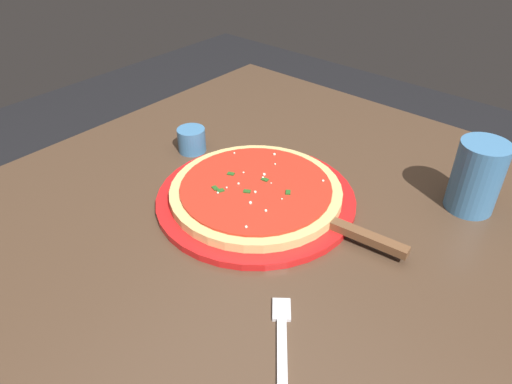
{
  "coord_description": "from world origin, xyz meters",
  "views": [
    {
      "loc": [
        -0.51,
        -0.43,
        1.25
      ],
      "look_at": [
        -0.01,
        -0.0,
        0.79
      ],
      "focal_mm": 33.24,
      "sensor_mm": 36.0,
      "label": 1
    }
  ],
  "objects_px": {
    "cup_tall_drink": "(477,177)",
    "fork": "(282,350)",
    "pizza": "(256,191)",
    "serving_plate": "(256,199)",
    "pizza_server": "(342,228)",
    "cup_small_sauce": "(192,140)"
  },
  "relations": [
    {
      "from": "pizza_server",
      "to": "cup_tall_drink",
      "type": "xyz_separation_m",
      "value": [
        0.21,
        -0.12,
        0.04
      ]
    },
    {
      "from": "cup_tall_drink",
      "to": "fork",
      "type": "bearing_deg",
      "value": 172.0
    },
    {
      "from": "cup_small_sauce",
      "to": "pizza",
      "type": "bearing_deg",
      "value": -102.96
    },
    {
      "from": "serving_plate",
      "to": "cup_small_sauce",
      "type": "xyz_separation_m",
      "value": [
        0.05,
        0.21,
        0.02
      ]
    },
    {
      "from": "serving_plate",
      "to": "pizza_server",
      "type": "xyz_separation_m",
      "value": [
        0.02,
        -0.16,
        0.01
      ]
    },
    {
      "from": "pizza_server",
      "to": "serving_plate",
      "type": "bearing_deg",
      "value": 95.65
    },
    {
      "from": "cup_tall_drink",
      "to": "fork",
      "type": "distance_m",
      "value": 0.44
    },
    {
      "from": "cup_tall_drink",
      "to": "fork",
      "type": "xyz_separation_m",
      "value": [
        -0.44,
        0.06,
        -0.06
      ]
    },
    {
      "from": "pizza",
      "to": "pizza_server",
      "type": "relative_size",
      "value": 1.32
    },
    {
      "from": "serving_plate",
      "to": "pizza_server",
      "type": "relative_size",
      "value": 1.53
    },
    {
      "from": "pizza",
      "to": "cup_tall_drink",
      "type": "height_order",
      "value": "cup_tall_drink"
    },
    {
      "from": "pizza",
      "to": "fork",
      "type": "xyz_separation_m",
      "value": [
        -0.21,
        -0.22,
        -0.02
      ]
    },
    {
      "from": "cup_tall_drink",
      "to": "cup_small_sauce",
      "type": "bearing_deg",
      "value": 109.35
    },
    {
      "from": "cup_tall_drink",
      "to": "serving_plate",
      "type": "bearing_deg",
      "value": 128.15
    },
    {
      "from": "serving_plate",
      "to": "pizza",
      "type": "relative_size",
      "value": 1.16
    },
    {
      "from": "pizza",
      "to": "fork",
      "type": "bearing_deg",
      "value": -133.51
    },
    {
      "from": "serving_plate",
      "to": "pizza",
      "type": "xyz_separation_m",
      "value": [
        -0.0,
        0.0,
        0.02
      ]
    },
    {
      "from": "serving_plate",
      "to": "cup_small_sauce",
      "type": "bearing_deg",
      "value": 77.05
    },
    {
      "from": "pizza",
      "to": "cup_small_sauce",
      "type": "height_order",
      "value": "cup_small_sauce"
    },
    {
      "from": "pizza",
      "to": "cup_small_sauce",
      "type": "relative_size",
      "value": 5.27
    },
    {
      "from": "serving_plate",
      "to": "pizza",
      "type": "height_order",
      "value": "pizza"
    },
    {
      "from": "cup_tall_drink",
      "to": "fork",
      "type": "height_order",
      "value": "cup_tall_drink"
    }
  ]
}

